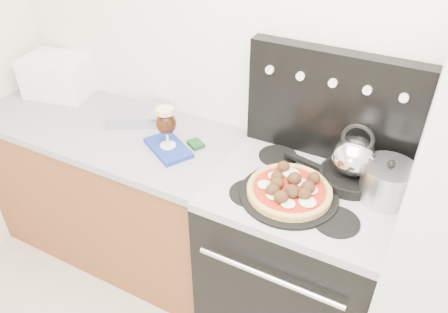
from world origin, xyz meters
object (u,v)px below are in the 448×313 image
Objects in this scene: pizza at (289,189)px; tea_kettle at (355,154)px; stove_body at (294,263)px; pizza_pan at (289,195)px; beer_glass at (166,127)px; stock_pot at (386,183)px; base_cabinet at (118,193)px; oven_mitt at (168,148)px; toaster_oven at (58,76)px; skillet at (350,177)px.

pizza is 0.30m from tea_kettle.
pizza_pan is at bearing -111.69° from stove_body.
beer_glass is 1.01× the size of stock_pot.
base_cabinet is 0.64m from oven_mitt.
beer_glass is (0.89, -0.20, 0.01)m from toaster_oven.
base_cabinet is at bearing 178.70° from stove_body.
tea_kettle is (0.84, 0.14, 0.04)m from beer_glass.
base_cabinet is 6.98× the size of beer_glass.
beer_glass is at bearing 175.22° from tea_kettle.
skillet is at bearing 47.26° from pizza_pan.
tea_kettle is at bearing 164.98° from stock_pot.
pizza_pan is 1.97× the size of stock_pot.
stove_body is 0.66m from tea_kettle.
toaster_oven is 1.40× the size of oven_mitt.
tea_kettle is at bearing 37.11° from stove_body.
stove_body is 0.53m from pizza.
toaster_oven is at bearing 173.17° from stove_body.
tea_kettle is (0.84, 0.14, 0.15)m from oven_mitt.
pizza is 1.68× the size of stock_pot.
stove_body is 2.47× the size of toaster_oven.
oven_mitt is 0.99m from stock_pot.
tea_kettle is at bearing 47.26° from pizza_pan.
pizza_pan is 0.03m from pizza.
base_cabinet is at bearing 173.85° from pizza.
base_cabinet is at bearing -31.70° from toaster_oven.
pizza_pan is at bearing -132.74° from skillet.
skillet reaches higher than stove_body.
tea_kettle is 0.17m from stock_pot.
pizza_pan is (0.64, -0.07, -0.10)m from beer_glass.
stove_body is 3.46× the size of oven_mitt.
oven_mitt is 0.97× the size of skillet.
pizza_pan reaches higher than base_cabinet.
beer_glass is (0.00, 0.00, 0.11)m from oven_mitt.
stove_body is at bearing 68.31° from pizza.
stove_body is 1.68m from toaster_oven.
pizza_pan is at bearing -146.72° from tea_kettle.
tea_kettle is 0.96× the size of stock_pot.
stove_body is 2.55× the size of pizza.
beer_glass is 0.99m from stock_pot.
stock_pot is (0.34, 0.17, 0.07)m from pizza_pan.
pizza is at bearing -6.58° from oven_mitt.
oven_mitt is (-0.68, -0.02, 0.47)m from stove_body.
skillet is at bearing 37.11° from stove_body.
oven_mitt is 0.86m from tea_kettle.
toaster_oven is 1.71× the size of beer_glass.
skillet is 1.27× the size of stock_pot.
oven_mitt is 0.65m from pizza_pan.
pizza_pan is (1.07, -0.12, 0.50)m from base_cabinet.
base_cabinet is 3.58× the size of pizza_pan.
base_cabinet is at bearing -177.79° from stock_pot.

